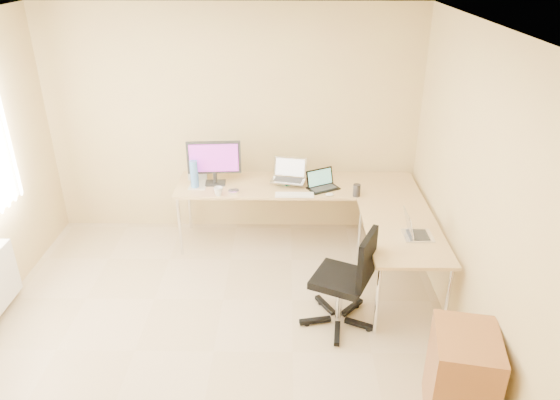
{
  "coord_description": "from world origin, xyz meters",
  "views": [
    {
      "loc": [
        0.61,
        -3.37,
        3.09
      ],
      "look_at": [
        0.55,
        1.1,
        0.9
      ],
      "focal_mm": 33.23,
      "sensor_mm": 36.0,
      "label": 1
    }
  ],
  "objects_px": {
    "monitor": "(214,163)",
    "laptop_black": "(323,180)",
    "laptop_center": "(289,171)",
    "keyboard": "(294,195)",
    "desk_main": "(296,213)",
    "desk_fan": "(200,167)",
    "cabinet": "(461,378)",
    "laptop_return": "(419,227)",
    "office_chair": "(340,276)",
    "water_bottle": "(194,174)",
    "desk_return": "(399,262)",
    "mug": "(218,191)"
  },
  "relations": [
    {
      "from": "desk_fan",
      "to": "office_chair",
      "type": "xyz_separation_m",
      "value": [
        1.47,
        -1.64,
        -0.35
      ]
    },
    {
      "from": "laptop_center",
      "to": "cabinet",
      "type": "bearing_deg",
      "value": -51.87
    },
    {
      "from": "desk_main",
      "to": "laptop_center",
      "type": "height_order",
      "value": "laptop_center"
    },
    {
      "from": "desk_return",
      "to": "office_chair",
      "type": "height_order",
      "value": "office_chair"
    },
    {
      "from": "laptop_black",
      "to": "desk_fan",
      "type": "bearing_deg",
      "value": 138.7
    },
    {
      "from": "laptop_black",
      "to": "mug",
      "type": "bearing_deg",
      "value": 160.74
    },
    {
      "from": "laptop_center",
      "to": "cabinet",
      "type": "height_order",
      "value": "laptop_center"
    },
    {
      "from": "monitor",
      "to": "laptop_center",
      "type": "xyz_separation_m",
      "value": [
        0.81,
        -0.01,
        -0.08
      ]
    },
    {
      "from": "office_chair",
      "to": "water_bottle",
      "type": "bearing_deg",
      "value": 162.47
    },
    {
      "from": "keyboard",
      "to": "office_chair",
      "type": "height_order",
      "value": "office_chair"
    },
    {
      "from": "desk_main",
      "to": "laptop_return",
      "type": "height_order",
      "value": "laptop_return"
    },
    {
      "from": "laptop_return",
      "to": "desk_main",
      "type": "bearing_deg",
      "value": 42.73
    },
    {
      "from": "monitor",
      "to": "cabinet",
      "type": "bearing_deg",
      "value": -54.68
    },
    {
      "from": "desk_fan",
      "to": "cabinet",
      "type": "xyz_separation_m",
      "value": [
        2.23,
        -2.69,
        -0.49
      ]
    },
    {
      "from": "mug",
      "to": "office_chair",
      "type": "height_order",
      "value": "office_chair"
    },
    {
      "from": "water_bottle",
      "to": "cabinet",
      "type": "height_order",
      "value": "water_bottle"
    },
    {
      "from": "mug",
      "to": "monitor",
      "type": "bearing_deg",
      "value": 103.22
    },
    {
      "from": "laptop_center",
      "to": "monitor",
      "type": "bearing_deg",
      "value": -168.71
    },
    {
      "from": "desk_main",
      "to": "monitor",
      "type": "relative_size",
      "value": 4.55
    },
    {
      "from": "desk_fan",
      "to": "water_bottle",
      "type": "bearing_deg",
      "value": -98.19
    },
    {
      "from": "desk_return",
      "to": "water_bottle",
      "type": "relative_size",
      "value": 4.22
    },
    {
      "from": "laptop_center",
      "to": "keyboard",
      "type": "distance_m",
      "value": 0.33
    },
    {
      "from": "desk_return",
      "to": "office_chair",
      "type": "bearing_deg",
      "value": -144.3
    },
    {
      "from": "water_bottle",
      "to": "office_chair",
      "type": "distance_m",
      "value": 2.03
    },
    {
      "from": "desk_main",
      "to": "laptop_center",
      "type": "xyz_separation_m",
      "value": [
        -0.09,
        -0.01,
        0.53
      ]
    },
    {
      "from": "laptop_center",
      "to": "desk_fan",
      "type": "distance_m",
      "value": 1.03
    },
    {
      "from": "monitor",
      "to": "cabinet",
      "type": "relative_size",
      "value": 0.79
    },
    {
      "from": "monitor",
      "to": "desk_fan",
      "type": "height_order",
      "value": "monitor"
    },
    {
      "from": "monitor",
      "to": "desk_fan",
      "type": "bearing_deg",
      "value": 131.27
    },
    {
      "from": "laptop_return",
      "to": "monitor",
      "type": "bearing_deg",
      "value": 59.31
    },
    {
      "from": "water_bottle",
      "to": "laptop_return",
      "type": "relative_size",
      "value": 1.01
    },
    {
      "from": "monitor",
      "to": "desk_fan",
      "type": "xyz_separation_m",
      "value": [
        -0.2,
        0.2,
        -0.13
      ]
    },
    {
      "from": "mug",
      "to": "cabinet",
      "type": "height_order",
      "value": "mug"
    },
    {
      "from": "desk_main",
      "to": "cabinet",
      "type": "bearing_deg",
      "value": -65.66
    },
    {
      "from": "keyboard",
      "to": "laptop_return",
      "type": "xyz_separation_m",
      "value": [
        1.11,
        -0.84,
        0.09
      ]
    },
    {
      "from": "desk_main",
      "to": "water_bottle",
      "type": "relative_size",
      "value": 8.6
    },
    {
      "from": "water_bottle",
      "to": "office_chair",
      "type": "height_order",
      "value": "water_bottle"
    },
    {
      "from": "laptop_return",
      "to": "office_chair",
      "type": "height_order",
      "value": "office_chair"
    },
    {
      "from": "desk_main",
      "to": "water_bottle",
      "type": "distance_m",
      "value": 1.23
    },
    {
      "from": "water_bottle",
      "to": "laptop_return",
      "type": "xyz_separation_m",
      "value": [
        2.19,
        -1.04,
        -0.05
      ]
    },
    {
      "from": "laptop_center",
      "to": "water_bottle",
      "type": "bearing_deg",
      "value": -163.18
    },
    {
      "from": "keyboard",
      "to": "desk_fan",
      "type": "distance_m",
      "value": 1.19
    },
    {
      "from": "water_bottle",
      "to": "office_chair",
      "type": "relative_size",
      "value": 0.32
    },
    {
      "from": "mug",
      "to": "water_bottle",
      "type": "relative_size",
      "value": 0.32
    },
    {
      "from": "desk_return",
      "to": "cabinet",
      "type": "relative_size",
      "value": 1.75
    },
    {
      "from": "monitor",
      "to": "laptop_black",
      "type": "relative_size",
      "value": 1.79
    },
    {
      "from": "monitor",
      "to": "office_chair",
      "type": "relative_size",
      "value": 0.6
    },
    {
      "from": "cabinet",
      "to": "desk_fan",
      "type": "bearing_deg",
      "value": 140.3
    },
    {
      "from": "desk_main",
      "to": "laptop_center",
      "type": "bearing_deg",
      "value": -174.27
    },
    {
      "from": "laptop_return",
      "to": "water_bottle",
      "type": "bearing_deg",
      "value": 63.76
    }
  ]
}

